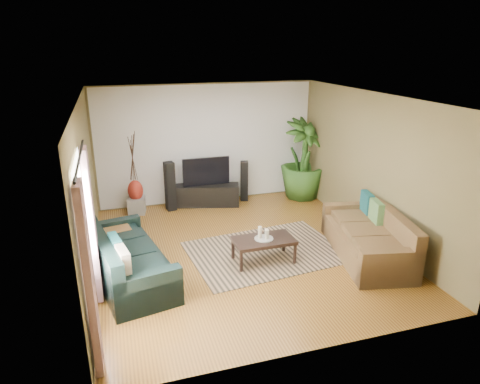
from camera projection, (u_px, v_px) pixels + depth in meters
name	position (u px, v px, depth m)	size (l,w,h in m)	color
floor	(243.00, 251.00, 7.65)	(5.50, 5.50, 0.00)	olive
ceiling	(244.00, 98.00, 6.76)	(5.50, 5.50, 0.00)	white
wall_back	(207.00, 144.00, 9.69)	(5.00, 5.00, 0.00)	brown
wall_front	(318.00, 251.00, 4.72)	(5.00, 5.00, 0.00)	brown
wall_left	(87.00, 193.00, 6.52)	(5.50, 5.50, 0.00)	brown
wall_right	(372.00, 167.00, 7.89)	(5.50, 5.50, 0.00)	brown
backwall_panel	(207.00, 144.00, 9.68)	(4.90, 4.90, 0.00)	white
window_pane	(84.00, 232.00, 5.06)	(1.80, 1.80, 0.00)	white
curtain_near	(89.00, 282.00, 4.48)	(0.08, 0.35, 2.20)	gray
curtain_far	(92.00, 226.00, 5.83)	(0.08, 0.35, 2.20)	gray
curtain_rod	(79.00, 158.00, 4.78)	(0.03, 0.03, 1.90)	black
sofa_left	(128.00, 254.00, 6.64)	(2.24, 0.96, 0.85)	black
sofa_right	(367.00, 233.00, 7.34)	(2.16, 0.97, 0.85)	brown
area_rug	(266.00, 251.00, 7.61)	(2.64, 1.87, 0.01)	#A0805E
coffee_table	(264.00, 250.00, 7.22)	(1.02, 0.56, 0.42)	black
candle_tray	(264.00, 238.00, 7.15)	(0.32, 0.32, 0.01)	#989993
candle_tall	(260.00, 232.00, 7.12)	(0.06, 0.06, 0.20)	beige
candle_mid	(267.00, 234.00, 7.10)	(0.06, 0.06, 0.16)	beige
candle_short	(267.00, 233.00, 7.20)	(0.06, 0.06, 0.13)	white
tv_stand	(207.00, 195.00, 9.74)	(1.45, 0.44, 0.48)	black
television	(206.00, 171.00, 9.57)	(1.06, 0.06, 0.63)	black
speaker_left	(170.00, 186.00, 9.37)	(0.20, 0.22, 1.09)	black
speaker_right	(244.00, 181.00, 9.97)	(0.17, 0.19, 0.94)	black
potted_plant	(303.00, 159.00, 10.03)	(1.05, 1.05, 1.88)	#2A541C
plant_pot	(302.00, 191.00, 10.30)	(0.35, 0.35, 0.27)	black
pedestal	(137.00, 205.00, 9.30)	(0.36, 0.36, 0.36)	gray
vase	(135.00, 191.00, 9.18)	(0.33, 0.33, 0.46)	maroon
side_table	(115.00, 241.00, 7.43)	(0.50, 0.50, 0.53)	brown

